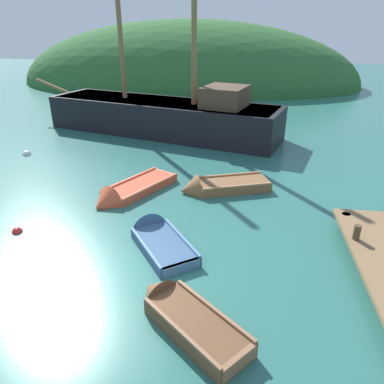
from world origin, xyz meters
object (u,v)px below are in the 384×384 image
Objects in this scene: buoy_red at (17,232)px; buoy_white at (27,155)px; rowboat_near_dock at (157,239)px; rowboat_outer_left at (127,194)px; sailing_ship at (164,121)px; rowboat_outer_right at (183,317)px; rowboat_center at (218,188)px.

buoy_red is 8.17m from buoy_white.
rowboat_outer_left reaches higher than rowboat_near_dock.
rowboat_outer_left is at bearing -30.97° from buoy_white.
buoy_white is at bearing 118.76° from buoy_red.
sailing_ship is 38.28× the size of buoy_white.
rowboat_near_dock is at bearing 0.92° from buoy_red.
sailing_ship reaches higher than buoy_white.
buoy_red is 0.75× the size of buoy_white.
sailing_ship is 8.98m from rowboat_outer_left.
buoy_white is at bearing 55.02° from sailing_ship.
rowboat_outer_right is 6.76m from buoy_red.
rowboat_center is at bearing 33.99° from buoy_red.
rowboat_center is 3.62m from rowboat_outer_left.
rowboat_center is 7.27m from rowboat_outer_right.
sailing_ship is at bearing -24.61° from rowboat_near_dock.
rowboat_outer_right is at bearing -45.90° from buoy_white.
sailing_ship is 4.41× the size of rowboat_center.
rowboat_near_dock is at bearing -39.60° from buoy_white.
rowboat_near_dock is at bearing 117.53° from sailing_ship.
buoy_white is (-6.20, -4.95, -0.76)m from sailing_ship.
buoy_red is at bearing 13.94° from rowboat_outer_right.
sailing_ship is 8.88m from rowboat_center.
sailing_ship is 15.67m from rowboat_outer_right.
sailing_ship is 5.36× the size of rowboat_near_dock.
rowboat_outer_left is at bearing -4.60° from rowboat_center.
buoy_red is at bearing -61.24° from buoy_white.
rowboat_center is at bearing 132.69° from sailing_ship.
rowboat_outer_right is at bearing -27.23° from buoy_red.
rowboat_outer_left is 7.08m from rowboat_outer_right.
sailing_ship is at bearing -148.74° from rowboat_outer_left.
rowboat_near_dock is 4.64m from buoy_red.
rowboat_near_dock is 11.12m from buoy_white.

